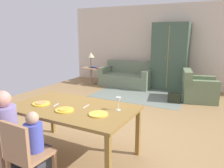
# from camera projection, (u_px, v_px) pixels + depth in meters

# --- Properties ---
(ground_plane) EXTENTS (7.09, 6.49, 0.02)m
(ground_plane) POSITION_uv_depth(u_px,v_px,m) (124.00, 117.00, 4.89)
(ground_plane) COLOR #97754A
(back_wall) EXTENTS (7.09, 0.10, 2.70)m
(back_wall) POSITION_uv_depth(u_px,v_px,m) (166.00, 46.00, 7.42)
(back_wall) COLOR beige
(back_wall) RESTS_ON ground_plane
(dining_table) EXTENTS (1.77, 1.04, 0.76)m
(dining_table) POSITION_uv_depth(u_px,v_px,m) (73.00, 111.00, 3.20)
(dining_table) COLOR olive
(dining_table) RESTS_ON ground_plane
(plate_near_man) EXTENTS (0.25, 0.25, 0.02)m
(plate_near_man) POSITION_uv_depth(u_px,v_px,m) (41.00, 104.00, 3.30)
(plate_near_man) COLOR yellow
(plate_near_man) RESTS_ON dining_table
(pizza_near_man) EXTENTS (0.17, 0.17, 0.01)m
(pizza_near_man) POSITION_uv_depth(u_px,v_px,m) (41.00, 103.00, 3.30)
(pizza_near_man) COLOR #E49350
(pizza_near_man) RESTS_ON plate_near_man
(plate_near_child) EXTENTS (0.25, 0.25, 0.02)m
(plate_near_child) POSITION_uv_depth(u_px,v_px,m) (65.00, 110.00, 3.03)
(plate_near_child) COLOR yellow
(plate_near_child) RESTS_ON dining_table
(pizza_near_child) EXTENTS (0.17, 0.17, 0.01)m
(pizza_near_child) POSITION_uv_depth(u_px,v_px,m) (64.00, 109.00, 3.02)
(pizza_near_child) COLOR gold
(pizza_near_child) RESTS_ON plate_near_child
(plate_near_woman) EXTENTS (0.25, 0.25, 0.02)m
(plate_near_woman) POSITION_uv_depth(u_px,v_px,m) (98.00, 114.00, 2.88)
(plate_near_woman) COLOR yellow
(plate_near_woman) RESTS_ON dining_table
(wine_glass) EXTENTS (0.07, 0.07, 0.19)m
(wine_glass) POSITION_uv_depth(u_px,v_px,m) (118.00, 101.00, 3.02)
(wine_glass) COLOR silver
(wine_glass) RESTS_ON dining_table
(fork) EXTENTS (0.04, 0.15, 0.01)m
(fork) POSITION_uv_depth(u_px,v_px,m) (56.00, 105.00, 3.26)
(fork) COLOR silver
(fork) RESTS_ON dining_table
(knife) EXTENTS (0.03, 0.17, 0.01)m
(knife) POSITION_uv_depth(u_px,v_px,m) (86.00, 106.00, 3.20)
(knife) COLOR silver
(knife) RESTS_ON dining_table
(person_man) EXTENTS (0.30, 0.41, 1.11)m
(person_man) POSITION_uv_depth(u_px,v_px,m) (9.00, 135.00, 2.85)
(person_man) COLOR #353E47
(person_man) RESTS_ON ground_plane
(dining_chair_child) EXTENTS (0.44, 0.44, 0.87)m
(dining_chair_child) POSITION_uv_depth(u_px,v_px,m) (25.00, 152.00, 2.49)
(dining_chair_child) COLOR #A47650
(dining_chair_child) RESTS_ON ground_plane
(person_child) EXTENTS (0.22, 0.29, 0.92)m
(person_child) POSITION_uv_depth(u_px,v_px,m) (37.00, 150.00, 2.65)
(person_child) COLOR #3A3D47
(person_child) RESTS_ON ground_plane
(area_rug) EXTENTS (2.60, 1.80, 0.01)m
(area_rug) POSITION_uv_depth(u_px,v_px,m) (140.00, 94.00, 6.61)
(area_rug) COLOR slate
(area_rug) RESTS_ON ground_plane
(couch) EXTENTS (1.74, 0.86, 0.82)m
(couch) POSITION_uv_depth(u_px,v_px,m) (127.00, 77.00, 7.65)
(couch) COLOR slate
(couch) RESTS_ON ground_plane
(armchair) EXTENTS (1.03, 1.03, 0.82)m
(armchair) POSITION_uv_depth(u_px,v_px,m) (198.00, 89.00, 5.99)
(armchair) COLOR #637754
(armchair) RESTS_ON ground_plane
(armoire) EXTENTS (1.10, 0.59, 2.10)m
(armoire) POSITION_uv_depth(u_px,v_px,m) (170.00, 57.00, 7.05)
(armoire) COLOR #3F5644
(armoire) RESTS_ON ground_plane
(side_table) EXTENTS (0.56, 0.56, 0.58)m
(side_table) POSITION_uv_depth(u_px,v_px,m) (91.00, 73.00, 8.00)
(side_table) COLOR #A07F62
(side_table) RESTS_ON ground_plane
(table_lamp) EXTENTS (0.26, 0.26, 0.54)m
(table_lamp) POSITION_uv_depth(u_px,v_px,m) (91.00, 55.00, 7.86)
(table_lamp) COLOR brown
(table_lamp) RESTS_ON side_table
(book_lower) EXTENTS (0.22, 0.16, 0.03)m
(book_lower) POSITION_uv_depth(u_px,v_px,m) (96.00, 68.00, 7.84)
(book_lower) COLOR #A23733
(book_lower) RESTS_ON side_table
(book_upper) EXTENTS (0.22, 0.16, 0.03)m
(book_upper) POSITION_uv_depth(u_px,v_px,m) (94.00, 67.00, 7.82)
(book_upper) COLOR #394B7D
(book_upper) RESTS_ON book_lower
(handbag) EXTENTS (0.32, 0.16, 0.26)m
(handbag) POSITION_uv_depth(u_px,v_px,m) (174.00, 98.00, 5.84)
(handbag) COLOR black
(handbag) RESTS_ON ground_plane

